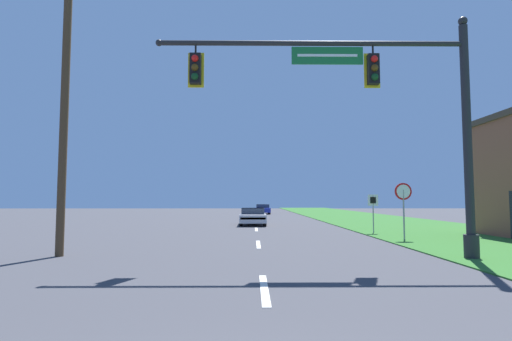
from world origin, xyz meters
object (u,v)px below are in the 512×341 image
stop_sign (403,198)px  far_car (263,209)px  signal_mast (388,109)px  car_ahead (253,216)px  route_sign_post (373,205)px  utility_pole_near (65,94)px

stop_sign → far_car: bearing=99.4°
signal_mast → car_ahead: (-4.15, 16.44, -4.00)m
far_car → signal_mast: bearing=-85.7°
car_ahead → route_sign_post: bearing=-48.9°
car_ahead → stop_sign: size_ratio=1.75×
far_car → utility_pole_near: bearing=-101.2°
stop_sign → route_sign_post: size_ratio=1.23×
signal_mast → route_sign_post: size_ratio=4.87×
stop_sign → utility_pole_near: size_ratio=0.25×
utility_pole_near → far_car: bearing=78.8°
stop_sign → car_ahead: bearing=121.8°
far_car → route_sign_post: bearing=-80.1°
signal_mast → utility_pole_near: size_ratio=0.97×
car_ahead → far_car: size_ratio=0.94×
far_car → car_ahead: bearing=-93.3°
far_car → utility_pole_near: (-7.45, -37.66, 4.63)m
route_sign_post → utility_pole_near: utility_pole_near is taller
signal_mast → stop_sign: 6.78m
far_car → utility_pole_near: utility_pole_near is taller
signal_mast → far_car: size_ratio=2.13×
car_ahead → stop_sign: (6.71, -10.80, 1.26)m
route_sign_post → signal_mast: bearing=-103.8°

